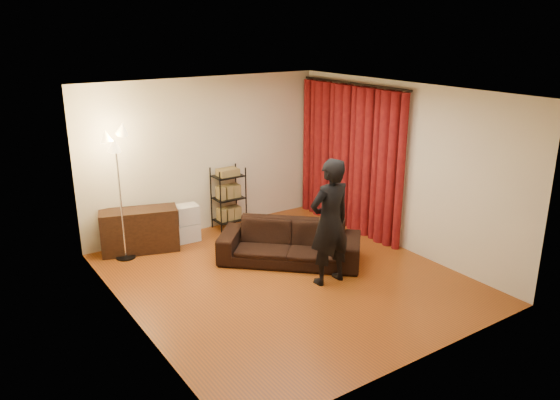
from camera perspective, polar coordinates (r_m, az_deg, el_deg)
floor at (r=8.06m, az=0.61°, el=-8.13°), size 5.00×5.00×0.00m
ceiling at (r=7.29m, az=0.68°, el=11.29°), size 5.00×5.00×0.00m
wall_back at (r=9.66m, az=-7.83°, el=4.66°), size 5.00×0.00×5.00m
wall_front at (r=5.81m, az=14.82°, el=-4.91°), size 5.00×0.00×5.00m
wall_left at (r=6.62m, az=-15.63°, el=-2.12°), size 0.00×5.00×5.00m
wall_right at (r=8.99m, az=12.56°, el=3.39°), size 0.00×5.00×5.00m
curtain_rod at (r=9.51m, az=7.66°, el=11.98°), size 0.04×2.65×0.04m
curtain at (r=9.71m, az=7.26°, el=4.30°), size 0.22×2.65×2.55m
sofa at (r=8.46m, az=1.03°, el=-4.49°), size 2.15×2.09×0.63m
person at (r=7.63m, az=5.22°, el=-2.32°), size 0.67×0.44×1.83m
media_cabinet at (r=9.13m, az=-14.46°, el=-3.09°), size 1.30×0.80×0.71m
storage_boxes at (r=9.40m, az=-9.67°, el=-2.39°), size 0.41×0.34×0.64m
wire_shelf at (r=9.82m, az=-5.39°, el=0.20°), size 0.61×0.54×1.13m
floor_lamp at (r=8.70m, az=-16.36°, el=0.40°), size 0.48×0.48×2.06m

